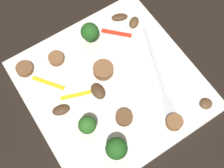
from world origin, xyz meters
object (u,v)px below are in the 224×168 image
Objects in this scene: fork at (160,78)px; pepper_strip_1 at (48,83)px; mushroom_3 at (120,17)px; mushroom_0 at (134,22)px; sausage_slice_0 at (174,122)px; mushroom_1 at (206,104)px; broccoli_floret_0 at (90,32)px; plate at (112,86)px; pepper_strip_0 at (117,33)px; sausage_slice_2 at (56,58)px; mushroom_2 at (61,110)px; mushroom_4 at (97,90)px; pepper_strip_2 at (76,95)px; sausage_slice_4 at (102,71)px; broccoli_floret_1 at (87,125)px; sausage_slice_1 at (25,69)px; broccoli_floret_2 at (116,149)px; sausage_slice_3 at (124,117)px.

fork is 0.19m from pepper_strip_1.
mushroom_0 is at bearing 31.43° from mushroom_3.
mushroom_1 is (0.00, 0.07, -0.00)m from sausage_slice_0.
plate is at bearing -8.83° from broccoli_floret_0.
sausage_slice_2 is at bearing -96.12° from pepper_strip_0.
mushroom_4 is (0.00, 0.07, 0.00)m from mushroom_2.
mushroom_1 is 0.37× the size of pepper_strip_0.
mushroom_4 reaches higher than pepper_strip_1.
pepper_strip_1 is at bearing -72.80° from broccoli_floret_0.
broccoli_floret_0 is at bearing 107.20° from pepper_strip_1.
pepper_strip_0 is (-0.20, 0.02, -0.00)m from sausage_slice_0.
mushroom_4 is 0.60× the size of pepper_strip_2.
sausage_slice_4 is at bearing 103.49° from mushroom_2.
broccoli_floret_0 is 0.17m from broccoli_floret_1.
sausage_slice_1 is at bearing -90.13° from mushroom_3.
mushroom_3 is 0.03m from pepper_strip_0.
broccoli_floret_1 is 1.47× the size of sausage_slice_1.
pepper_strip_2 is (0.09, 0.05, -0.00)m from sausage_slice_1.
mushroom_1 reaches higher than plate.
mushroom_3 is at bearing 145.15° from broccoli_floret_2.
sausage_slice_4 is 0.60× the size of pepper_strip_1.
broccoli_floret_0 is 0.08m from sausage_slice_2.
mushroom_0 is at bearing -177.27° from mushroom_1.
sausage_slice_3 is at bearing 14.41° from sausage_slice_2.
mushroom_3 is 0.52× the size of pepper_strip_1.
mushroom_3 reaches higher than plate.
sausage_slice_4 reaches higher than pepper_strip_1.
broccoli_floret_1 reaches higher than sausage_slice_4.
sausage_slice_4 reaches higher than mushroom_2.
mushroom_2 is (0.10, 0.02, 0.00)m from sausage_slice_1.
broccoli_floret_0 is at bearing -80.47° from mushroom_3.
mushroom_0 reaches higher than pepper_strip_1.
mushroom_4 is (-0.12, -0.14, 0.00)m from mushroom_1.
mushroom_4 is at bearing 87.32° from mushroom_2.
broccoli_floret_0 is 1.07× the size of broccoli_floret_1.
plate is 1.66× the size of fork.
sausage_slice_1 is (-0.15, -0.04, -0.02)m from broccoli_floret_1.
mushroom_1 is (0.05, 0.13, -0.00)m from sausage_slice_3.
mushroom_2 is at bearing -69.35° from mushroom_0.
mushroom_1 is 0.35× the size of pepper_strip_1.
broccoli_floret_0 reaches higher than mushroom_0.
plate is at bearing 164.64° from sausage_slice_3.
sausage_slice_4 is 1.43× the size of mushroom_0.
sausage_slice_0 is 0.99× the size of sausage_slice_2.
sausage_slice_2 is 0.27m from mushroom_1.
plate is at bearing 75.98° from pepper_strip_2.
sausage_slice_0 is at bearing 32.70° from mushroom_4.
sausage_slice_4 is at bearing -141.83° from mushroom_1.
pepper_strip_0 is at bearing 132.60° from broccoli_floret_1.
plate is 0.13m from mushroom_0.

